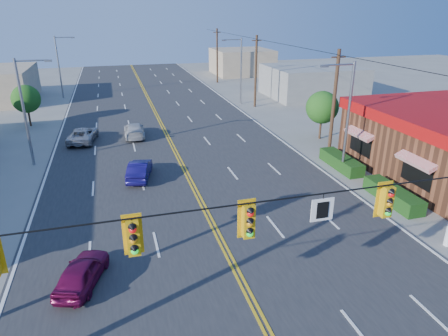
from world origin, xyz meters
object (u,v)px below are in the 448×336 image
object	(u,v)px
signal_span	(281,232)
car_white	(134,131)
car_silver	(83,135)
car_blue	(140,170)
car_magenta	(82,273)

from	to	relation	value
signal_span	car_white	bearing A→B (deg)	96.04
signal_span	car_silver	xyz separation A→B (m)	(-7.41, 26.82, -4.24)
car_white	car_blue	bearing A→B (deg)	89.45
car_white	car_silver	size ratio (longest dim) A/B	0.95
car_white	car_silver	world-z (taller)	car_silver
signal_span	car_magenta	world-z (taller)	signal_span
car_blue	car_white	world-z (taller)	car_white
car_magenta	car_white	world-z (taller)	car_white
car_magenta	car_white	size ratio (longest dim) A/B	0.81
car_blue	car_silver	xyz separation A→B (m)	(-4.20, 9.89, 0.01)
car_blue	car_silver	world-z (taller)	car_silver
signal_span	car_white	xyz separation A→B (m)	(-2.87, 27.10, -4.25)
car_magenta	car_blue	world-z (taller)	car_blue
car_white	car_silver	distance (m)	4.55
car_magenta	car_blue	size ratio (longest dim) A/B	0.93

